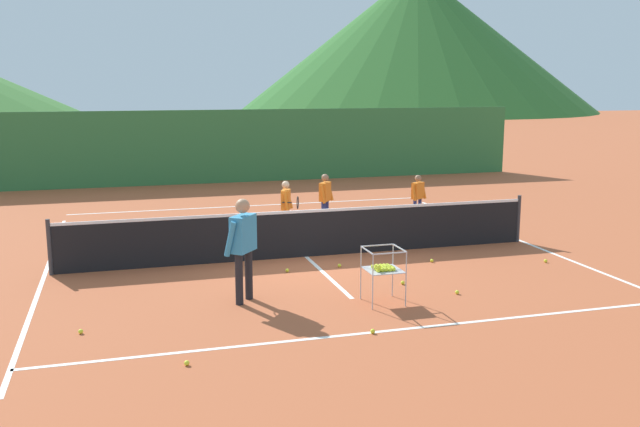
{
  "coord_description": "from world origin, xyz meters",
  "views": [
    {
      "loc": [
        -3.58,
        -13.41,
        3.52
      ],
      "look_at": [
        -0.04,
        -1.16,
        1.11
      ],
      "focal_mm": 39.25,
      "sensor_mm": 36.0,
      "label": 1
    }
  ],
  "objects_px": {
    "tennis_ball_7": "(546,261)",
    "tennis_ball_9": "(373,331)",
    "instructor": "(243,240)",
    "student_1": "(325,195)",
    "tennis_ball_1": "(187,363)",
    "tennis_ball_8": "(81,331)",
    "tennis_ball_5": "(432,261)",
    "tennis_ball_4": "(339,265)",
    "tennis_net": "(306,233)",
    "student_0": "(286,203)",
    "tennis_ball_0": "(457,292)",
    "tennis_ball_3": "(287,270)",
    "ball_cart": "(383,268)",
    "tennis_ball_6": "(403,283)",
    "student_2": "(418,194)"
  },
  "relations": [
    {
      "from": "tennis_ball_7",
      "to": "tennis_ball_9",
      "type": "distance_m",
      "value": 5.43
    },
    {
      "from": "instructor",
      "to": "student_1",
      "type": "relative_size",
      "value": 1.29
    },
    {
      "from": "tennis_ball_1",
      "to": "tennis_ball_9",
      "type": "bearing_deg",
      "value": 8.99
    },
    {
      "from": "tennis_ball_8",
      "to": "student_1",
      "type": "bearing_deg",
      "value": 48.51
    },
    {
      "from": "tennis_ball_9",
      "to": "tennis_ball_5",
      "type": "bearing_deg",
      "value": 53.64
    },
    {
      "from": "tennis_ball_4",
      "to": "tennis_ball_8",
      "type": "height_order",
      "value": "same"
    },
    {
      "from": "tennis_net",
      "to": "student_1",
      "type": "xyz_separation_m",
      "value": [
        1.23,
        2.77,
        0.29
      ]
    },
    {
      "from": "student_0",
      "to": "tennis_ball_7",
      "type": "distance_m",
      "value": 5.79
    },
    {
      "from": "tennis_ball_5",
      "to": "tennis_ball_0",
      "type": "bearing_deg",
      "value": -103.6
    },
    {
      "from": "tennis_ball_3",
      "to": "tennis_ball_5",
      "type": "xyz_separation_m",
      "value": [
        2.92,
        -0.09,
        0.0
      ]
    },
    {
      "from": "ball_cart",
      "to": "tennis_ball_6",
      "type": "distance_m",
      "value": 1.25
    },
    {
      "from": "student_2",
      "to": "tennis_ball_9",
      "type": "bearing_deg",
      "value": -118.26
    },
    {
      "from": "tennis_ball_7",
      "to": "tennis_ball_3",
      "type": "bearing_deg",
      "value": 171.72
    },
    {
      "from": "ball_cart",
      "to": "tennis_net",
      "type": "bearing_deg",
      "value": 97.05
    },
    {
      "from": "tennis_ball_0",
      "to": "student_0",
      "type": "bearing_deg",
      "value": 108.66
    },
    {
      "from": "student_1",
      "to": "ball_cart",
      "type": "bearing_deg",
      "value": -97.79
    },
    {
      "from": "student_2",
      "to": "tennis_net",
      "type": "bearing_deg",
      "value": -143.49
    },
    {
      "from": "tennis_ball_0",
      "to": "tennis_ball_1",
      "type": "xyz_separation_m",
      "value": [
        -4.67,
        -1.78,
        0.0
      ]
    },
    {
      "from": "tennis_ball_8",
      "to": "tennis_ball_6",
      "type": "bearing_deg",
      "value": 10.58
    },
    {
      "from": "ball_cart",
      "to": "tennis_ball_5",
      "type": "height_order",
      "value": "ball_cart"
    },
    {
      "from": "ball_cart",
      "to": "tennis_ball_8",
      "type": "distance_m",
      "value": 4.67
    },
    {
      "from": "instructor",
      "to": "tennis_ball_0",
      "type": "height_order",
      "value": "instructor"
    },
    {
      "from": "student_2",
      "to": "tennis_ball_9",
      "type": "distance_m",
      "value": 8.27
    },
    {
      "from": "tennis_ball_7",
      "to": "tennis_ball_8",
      "type": "bearing_deg",
      "value": -169.37
    },
    {
      "from": "instructor",
      "to": "tennis_ball_8",
      "type": "height_order",
      "value": "instructor"
    },
    {
      "from": "instructor",
      "to": "tennis_net",
      "type": "bearing_deg",
      "value": 55.97
    },
    {
      "from": "student_1",
      "to": "tennis_ball_5",
      "type": "height_order",
      "value": "student_1"
    },
    {
      "from": "student_0",
      "to": "tennis_ball_5",
      "type": "distance_m",
      "value": 3.86
    },
    {
      "from": "tennis_ball_7",
      "to": "tennis_ball_8",
      "type": "distance_m",
      "value": 8.81
    },
    {
      "from": "tennis_net",
      "to": "ball_cart",
      "type": "distance_m",
      "value": 3.29
    },
    {
      "from": "tennis_ball_6",
      "to": "tennis_ball_8",
      "type": "relative_size",
      "value": 1.0
    },
    {
      "from": "instructor",
      "to": "tennis_ball_3",
      "type": "xyz_separation_m",
      "value": [
        1.09,
        1.53,
        -0.98
      ]
    },
    {
      "from": "tennis_ball_6",
      "to": "tennis_ball_7",
      "type": "height_order",
      "value": "same"
    },
    {
      "from": "instructor",
      "to": "ball_cart",
      "type": "distance_m",
      "value": 2.29
    },
    {
      "from": "instructor",
      "to": "student_1",
      "type": "height_order",
      "value": "instructor"
    },
    {
      "from": "tennis_ball_1",
      "to": "tennis_ball_6",
      "type": "xyz_separation_m",
      "value": [
        4.01,
        2.56,
        0.0
      ]
    },
    {
      "from": "tennis_ball_0",
      "to": "tennis_ball_9",
      "type": "distance_m",
      "value": 2.44
    },
    {
      "from": "tennis_ball_0",
      "to": "tennis_ball_8",
      "type": "relative_size",
      "value": 1.0
    },
    {
      "from": "tennis_ball_6",
      "to": "tennis_net",
      "type": "bearing_deg",
      "value": 115.05
    },
    {
      "from": "tennis_ball_4",
      "to": "tennis_ball_8",
      "type": "distance_m",
      "value": 5.23
    },
    {
      "from": "instructor",
      "to": "tennis_ball_3",
      "type": "bearing_deg",
      "value": 54.6
    },
    {
      "from": "student_2",
      "to": "tennis_ball_7",
      "type": "distance_m",
      "value": 4.61
    },
    {
      "from": "student_0",
      "to": "tennis_ball_0",
      "type": "height_order",
      "value": "student_0"
    },
    {
      "from": "ball_cart",
      "to": "tennis_ball_3",
      "type": "distance_m",
      "value": 2.52
    },
    {
      "from": "tennis_ball_1",
      "to": "tennis_ball_8",
      "type": "bearing_deg",
      "value": 130.51
    },
    {
      "from": "tennis_ball_3",
      "to": "tennis_ball_4",
      "type": "relative_size",
      "value": 1.0
    },
    {
      "from": "student_0",
      "to": "tennis_ball_0",
      "type": "bearing_deg",
      "value": -71.34
    },
    {
      "from": "student_0",
      "to": "tennis_ball_8",
      "type": "bearing_deg",
      "value": -128.75
    },
    {
      "from": "ball_cart",
      "to": "tennis_ball_8",
      "type": "height_order",
      "value": "ball_cart"
    },
    {
      "from": "ball_cart",
      "to": "tennis_ball_4",
      "type": "xyz_separation_m",
      "value": [
        0.0,
        2.29,
        -0.55
      ]
    }
  ]
}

